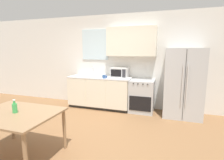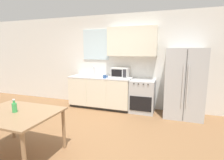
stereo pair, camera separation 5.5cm
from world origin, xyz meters
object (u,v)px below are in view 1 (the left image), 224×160
microwave (120,72)px  drink_bottle (15,108)px  oven_range (142,96)px  refrigerator (183,83)px  coffee_mug (104,77)px  dining_table (16,118)px

microwave → drink_bottle: size_ratio=2.25×
oven_range → refrigerator: size_ratio=0.51×
refrigerator → drink_bottle: 3.71m
refrigerator → microwave: size_ratio=3.68×
coffee_mug → drink_bottle: (-0.55, -2.46, -0.15)m
drink_bottle → coffee_mug: bearing=77.4°
microwave → coffee_mug: (-0.34, -0.34, -0.09)m
oven_range → refrigerator: 1.12m
coffee_mug → microwave: bearing=44.8°
oven_range → microwave: bearing=171.3°
oven_range → drink_bottle: size_ratio=4.21×
refrigerator → drink_bottle: refrigerator is taller
oven_range → refrigerator: refrigerator is taller
oven_range → dining_table: size_ratio=0.69×
dining_table → drink_bottle: 0.17m
refrigerator → drink_bottle: bearing=-134.3°
refrigerator → microwave: refrigerator is taller
microwave → dining_table: 2.97m
refrigerator → coffee_mug: 2.05m
refrigerator → coffee_mug: size_ratio=13.11×
microwave → dining_table: (-0.88, -2.80, -0.41)m
oven_range → drink_bottle: 3.13m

